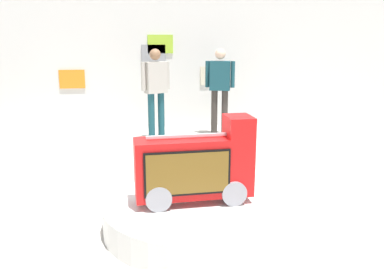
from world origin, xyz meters
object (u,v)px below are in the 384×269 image
main_display_pedestal (194,215)px  shopper_browsing_near_truck (156,88)px  novelty_firetruck_tv (196,169)px  shopper_browsing_rear (220,85)px

main_display_pedestal → shopper_browsing_near_truck: 3.74m
main_display_pedestal → novelty_firetruck_tv: size_ratio=1.56×
shopper_browsing_near_truck → novelty_firetruck_tv: bearing=-88.1°
novelty_firetruck_tv → shopper_browsing_near_truck: 3.67m
shopper_browsing_near_truck → main_display_pedestal: bearing=-88.4°
main_display_pedestal → shopper_browsing_rear: 4.12m
main_display_pedestal → novelty_firetruck_tv: 0.49m
novelty_firetruck_tv → main_display_pedestal: bearing=165.0°
novelty_firetruck_tv → shopper_browsing_near_truck: (-0.12, 3.65, 0.35)m
novelty_firetruck_tv → shopper_browsing_rear: 4.05m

